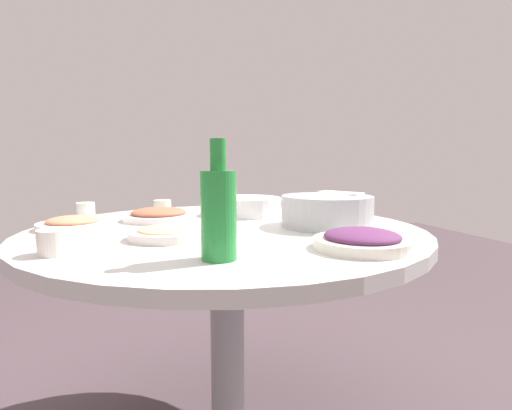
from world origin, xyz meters
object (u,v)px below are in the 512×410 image
Objects in this scene: soup_bowl at (245,207)px; tea_cup_near at (86,210)px; dish_tofu_braise at (159,215)px; dish_noodles at (166,233)px; round_dining_table at (227,259)px; rice_bowl at (327,210)px; dish_eggplant at (362,240)px; dish_shrimp at (73,223)px; green_bottle at (219,212)px; tea_cup_far at (55,242)px; tea_cup_side at (162,206)px.

tea_cup_near is (-0.59, 0.09, -0.00)m from soup_bowl.
dish_tofu_braise reaches higher than dish_noodles.
rice_bowl reaches higher than round_dining_table.
tea_cup_near is (-0.77, 0.42, -0.02)m from rice_bowl.
dish_noodles is at bearing 148.72° from dish_eggplant.
green_bottle is at bearing -55.49° from dish_shrimp.
round_dining_table is at bearing 167.35° from rice_bowl.
tea_cup_far reaches higher than dish_eggplant.
tea_cup_far is (-0.77, -0.17, -0.02)m from rice_bowl.
round_dining_table is at bearing 121.41° from dish_eggplant.
tea_cup_far is at bearing 155.94° from green_bottle.
tea_cup_side is (-0.41, 0.84, 0.00)m from dish_eggplant.
green_bottle is at bearing -24.06° from tea_cup_far.
soup_bowl reaches higher than tea_cup_side.
soup_bowl is 1.32× the size of dish_shrimp.
rice_bowl is (0.32, -0.07, 0.16)m from round_dining_table.
dish_shrimp is 0.64m from green_bottle.
dish_tofu_braise is (-0.20, 0.22, 0.12)m from round_dining_table.
round_dining_table is 0.33m from soup_bowl.
dish_noodles is at bearing -62.42° from tea_cup_near.
green_bottle is 0.39m from tea_cup_far.
dish_tofu_braise is 0.22m from tea_cup_side.
soup_bowl is at bearing 7.37° from dish_tofu_braise.
tea_cup_far is (-0.26, -0.11, 0.01)m from dish_noodles.
dish_tofu_braise is 0.95× the size of green_bottle.
dish_eggplant is 0.72m from tea_cup_far.
dish_noodles is at bearing -43.57° from dish_shrimp.
dish_noodles reaches higher than round_dining_table.
dish_eggplant is at bearing -36.37° from dish_shrimp.
soup_bowl is 0.59m from tea_cup_near.
dish_noodles is 2.85× the size of tea_cup_side.
tea_cup_side is at bearing 110.86° from round_dining_table.
dish_noodles is 2.65× the size of tea_cup_far.
tea_cup_near is at bearing 152.94° from dish_tofu_braise.
round_dining_table is 6.09× the size of dish_noodles.
dish_shrimp is 0.91× the size of dish_eggplant.
tea_cup_near reaches higher than dish_tofu_braise.
dish_noodles is 0.57m from tea_cup_side.
tea_cup_far reaches higher than round_dining_table.
tea_cup_side is (-0.17, 0.44, 0.13)m from round_dining_table.
dish_tofu_braise is 0.35m from dish_noodles.
round_dining_table is 0.46m from green_bottle.
dish_eggplant is at bearing -102.64° from rice_bowl.
tea_cup_side is at bearing 94.11° from green_bottle.
round_dining_table is 4.99× the size of dish_tofu_braise.
tea_cup_far is 0.74m from tea_cup_side.
dish_tofu_braise is 1.16× the size of dish_shrimp.
dish_shrimp is at bearing 136.43° from dish_noodles.
tea_cup_near is (-0.34, 0.75, -0.08)m from green_bottle.
dish_shrimp is 2.79× the size of tea_cup_far.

